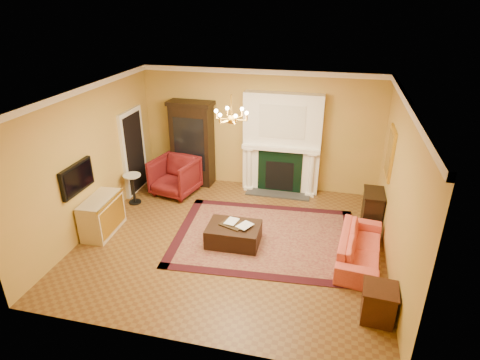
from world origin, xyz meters
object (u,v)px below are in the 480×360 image
(wingback_armchair, at_px, (175,175))
(coral_sofa, at_px, (361,243))
(china_cabinet, at_px, (193,145))
(end_table, at_px, (378,304))
(pedestal_table, at_px, (133,187))
(commode, at_px, (102,215))
(console_table, at_px, (372,209))
(leather_ottoman, at_px, (234,234))

(wingback_armchair, relative_size, coral_sofa, 0.55)
(china_cabinet, xyz_separation_m, end_table, (4.42, -4.09, -0.77))
(pedestal_table, relative_size, commode, 0.70)
(pedestal_table, height_order, commode, commode)
(console_table, distance_m, leather_ottoman, 3.07)
(pedestal_table, relative_size, console_table, 0.98)
(wingback_armchair, relative_size, commode, 0.97)
(pedestal_table, distance_m, commode, 1.34)
(wingback_armchair, height_order, commode, wingback_armchair)
(end_table, height_order, leather_ottoman, end_table)
(pedestal_table, distance_m, leather_ottoman, 2.98)
(china_cabinet, bearing_deg, wingback_armchair, -104.25)
(china_cabinet, height_order, commode, china_cabinet)
(coral_sofa, bearing_deg, china_cabinet, 64.19)
(wingback_armchair, relative_size, end_table, 1.84)
(coral_sofa, relative_size, console_table, 2.48)
(pedestal_table, bearing_deg, end_table, -25.83)
(console_table, bearing_deg, wingback_armchair, 175.45)
(commode, xyz_separation_m, console_table, (5.51, 1.62, -0.02))
(console_table, bearing_deg, end_table, -90.25)
(console_table, xyz_separation_m, leather_ottoman, (-2.73, -1.40, -0.17))
(commode, bearing_deg, coral_sofa, -0.23)
(leather_ottoman, bearing_deg, china_cabinet, 122.86)
(coral_sofa, distance_m, end_table, 1.53)
(coral_sofa, bearing_deg, commode, 98.29)
(wingback_armchair, xyz_separation_m, commode, (-0.80, -2.07, -0.12))
(china_cabinet, xyz_separation_m, coral_sofa, (4.19, -2.58, -0.68))
(commode, bearing_deg, wingback_armchair, 66.14)
(china_cabinet, xyz_separation_m, leather_ottoman, (1.75, -2.59, -0.84))
(pedestal_table, distance_m, coral_sofa, 5.31)
(pedestal_table, xyz_separation_m, leather_ottoman, (2.75, -1.13, -0.22))
(commode, relative_size, coral_sofa, 0.56)
(commode, xyz_separation_m, leather_ottoman, (2.78, 0.22, -0.19))
(end_table, xyz_separation_m, console_table, (0.06, 2.90, 0.10))
(coral_sofa, relative_size, end_table, 3.38)
(coral_sofa, bearing_deg, console_table, -5.79)
(console_table, bearing_deg, pedestal_table, -176.20)
(console_table, bearing_deg, leather_ottoman, -151.87)
(china_cabinet, height_order, leather_ottoman, china_cabinet)
(commode, relative_size, end_table, 1.91)
(china_cabinet, height_order, wingback_armchair, china_cabinet)
(pedestal_table, bearing_deg, commode, -91.28)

